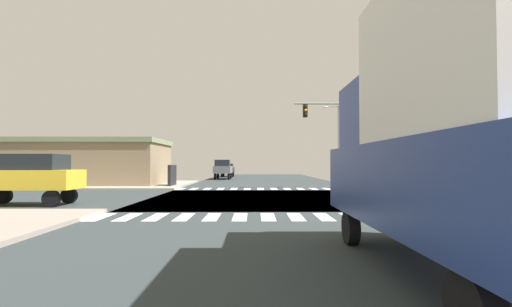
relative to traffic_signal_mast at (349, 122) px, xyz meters
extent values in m
cube|color=#2C3436|center=(-6.06, -7.59, -5.13)|extent=(14.00, 90.00, 0.05)
cube|color=#2C3436|center=(-6.06, -7.59, -5.13)|extent=(90.00, 12.00, 0.05)
cube|color=gray|center=(6.94, 4.41, -5.04)|extent=(12.00, 12.00, 0.14)
cube|color=gray|center=(-19.06, 4.41, -5.04)|extent=(12.00, 12.00, 0.14)
cube|color=white|center=(-12.81, -14.89, -5.10)|extent=(0.50, 2.00, 0.01)
cube|color=white|center=(-11.81, -14.89, -5.10)|extent=(0.50, 2.00, 0.01)
cube|color=white|center=(-10.81, -14.89, -5.10)|extent=(0.50, 2.00, 0.01)
cube|color=white|center=(-9.81, -14.89, -5.10)|extent=(0.50, 2.00, 0.01)
cube|color=white|center=(-8.81, -14.89, -5.10)|extent=(0.50, 2.00, 0.01)
cube|color=white|center=(-7.81, -14.89, -5.10)|extent=(0.50, 2.00, 0.01)
cube|color=white|center=(-6.81, -14.89, -5.10)|extent=(0.50, 2.00, 0.01)
cube|color=white|center=(-5.81, -14.89, -5.10)|extent=(0.50, 2.00, 0.01)
cube|color=white|center=(-4.81, -14.89, -5.10)|extent=(0.50, 2.00, 0.01)
cube|color=white|center=(-3.81, -14.89, -5.10)|extent=(0.50, 2.00, 0.01)
cube|color=white|center=(-2.81, -14.89, -5.10)|extent=(0.50, 2.00, 0.01)
cube|color=white|center=(-1.81, -14.89, -5.10)|extent=(0.50, 2.00, 0.01)
cube|color=white|center=(-0.81, -14.89, -5.10)|extent=(0.50, 2.00, 0.01)
cube|color=white|center=(0.19, -14.89, -5.10)|extent=(0.50, 2.00, 0.01)
cube|color=white|center=(-12.81, -0.29, -5.10)|extent=(0.50, 2.00, 0.01)
cube|color=white|center=(-11.81, -0.29, -5.10)|extent=(0.50, 2.00, 0.01)
cube|color=white|center=(-10.81, -0.29, -5.10)|extent=(0.50, 2.00, 0.01)
cube|color=white|center=(-9.81, -0.29, -5.10)|extent=(0.50, 2.00, 0.01)
cube|color=white|center=(-8.81, -0.29, -5.10)|extent=(0.50, 2.00, 0.01)
cube|color=white|center=(-7.81, -0.29, -5.10)|extent=(0.50, 2.00, 0.01)
cube|color=white|center=(-6.81, -0.29, -5.10)|extent=(0.50, 2.00, 0.01)
cube|color=white|center=(-5.81, -0.29, -5.10)|extent=(0.50, 2.00, 0.01)
cube|color=white|center=(-4.81, -0.29, -5.10)|extent=(0.50, 2.00, 0.01)
cube|color=white|center=(-3.81, -0.29, -5.10)|extent=(0.50, 2.00, 0.01)
cube|color=white|center=(-2.81, -0.29, -5.10)|extent=(0.50, 2.00, 0.01)
cube|color=white|center=(-1.81, -0.29, -5.10)|extent=(0.50, 2.00, 0.01)
cube|color=white|center=(-0.81, -0.29, -5.10)|extent=(0.50, 2.00, 0.01)
cube|color=white|center=(0.19, -0.29, -5.10)|extent=(0.50, 2.00, 0.01)
cylinder|color=gray|center=(2.60, 0.02, -1.65)|extent=(0.20, 0.20, 6.90)
cylinder|color=gray|center=(-0.79, 0.02, 1.40)|extent=(6.80, 0.14, 0.14)
cube|color=black|center=(-0.46, 0.02, 0.85)|extent=(0.32, 0.40, 1.00)
sphere|color=black|center=(-0.46, -0.22, 1.16)|extent=(0.22, 0.22, 0.22)
sphere|color=orange|center=(-0.46, -0.22, 0.85)|extent=(0.22, 0.22, 0.22)
sphere|color=black|center=(-0.46, -0.22, 0.54)|extent=(0.22, 0.22, 0.22)
cube|color=black|center=(-3.38, 0.02, 0.85)|extent=(0.32, 0.40, 1.00)
sphere|color=black|center=(-3.38, -0.22, 1.16)|extent=(0.22, 0.22, 0.22)
sphere|color=orange|center=(-3.38, -0.22, 0.85)|extent=(0.22, 0.22, 0.22)
sphere|color=black|center=(-3.38, -0.22, 0.54)|extent=(0.22, 0.22, 0.22)
cylinder|color=gray|center=(1.82, 11.48, -1.03)|extent=(0.16, 0.16, 8.15)
cylinder|color=gray|center=(1.12, 11.48, 2.95)|extent=(1.40, 0.10, 0.10)
ellipsoid|color=silver|center=(0.42, 11.48, 2.90)|extent=(0.60, 0.32, 0.20)
cube|color=#877357|center=(-22.79, 4.49, -3.30)|extent=(14.71, 7.24, 3.61)
cube|color=gray|center=(-22.79, 4.49, -1.29)|extent=(15.01, 7.54, 0.40)
cube|color=black|center=(-13.93, 1.87, -4.21)|extent=(0.24, 2.20, 1.80)
cylinder|color=black|center=(1.12, -12.05, -4.71)|extent=(0.80, 0.26, 0.80)
cylinder|color=black|center=(1.12, -10.13, -4.71)|extent=(0.80, 0.26, 0.80)
cube|color=gold|center=(3.57, -11.09, -3.56)|extent=(7.20, 2.40, 1.49)
cube|color=white|center=(4.65, -11.09, -1.54)|extent=(4.18, 2.30, 2.56)
cube|color=gold|center=(1.41, -11.09, -2.08)|extent=(2.02, 2.11, 1.49)
cylinder|color=black|center=(-10.34, 23.39, -4.77)|extent=(0.26, 0.68, 0.68)
cylinder|color=black|center=(-11.78, 23.39, -4.77)|extent=(0.26, 0.68, 0.68)
cylinder|color=black|center=(-10.34, 26.32, -4.77)|extent=(0.26, 0.68, 0.68)
cylinder|color=black|center=(-11.78, 26.32, -4.77)|extent=(0.26, 0.68, 0.68)
cube|color=black|center=(-11.06, 24.86, -4.10)|extent=(1.80, 4.30, 0.66)
cube|color=black|center=(-11.06, 24.86, -3.50)|extent=(1.55, 2.24, 0.54)
cylinder|color=black|center=(-19.32, -10.31, -4.74)|extent=(0.74, 0.26, 0.74)
cylinder|color=black|center=(-16.20, -11.87, -4.74)|extent=(0.74, 0.26, 0.74)
cylinder|color=black|center=(-16.20, -10.31, -4.74)|extent=(0.74, 0.26, 0.74)
cube|color=gold|center=(-17.76, -11.09, -3.93)|extent=(4.60, 1.96, 0.88)
cube|color=black|center=(-17.76, -11.09, -3.13)|extent=(3.22, 1.69, 0.72)
cylinder|color=black|center=(-10.26, 15.36, -4.74)|extent=(0.26, 0.74, 0.74)
cylinder|color=black|center=(-11.86, 15.36, -4.74)|extent=(0.26, 0.74, 0.74)
cylinder|color=black|center=(-10.26, 18.83, -4.74)|extent=(0.26, 0.74, 0.74)
cylinder|color=black|center=(-11.86, 18.83, -4.74)|extent=(0.26, 0.74, 0.74)
cube|color=slate|center=(-11.06, 17.10, -3.94)|extent=(2.00, 5.10, 0.86)
cube|color=black|center=(-11.06, 16.20, -3.13)|extent=(1.76, 1.78, 0.75)
cylinder|color=black|center=(-5.02, -19.39, -4.71)|extent=(0.26, 0.80, 0.80)
cylinder|color=black|center=(-3.10, -19.39, -4.71)|extent=(0.26, 0.80, 0.80)
cube|color=navy|center=(-4.06, -21.83, -3.56)|extent=(2.40, 7.20, 1.49)
cube|color=white|center=(-4.06, -22.91, -1.54)|extent=(2.30, 4.18, 2.56)
cube|color=navy|center=(-4.06, -19.67, -2.08)|extent=(2.11, 2.02, 1.49)
camera|label=1|loc=(-7.32, -28.16, -3.19)|focal=25.96mm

